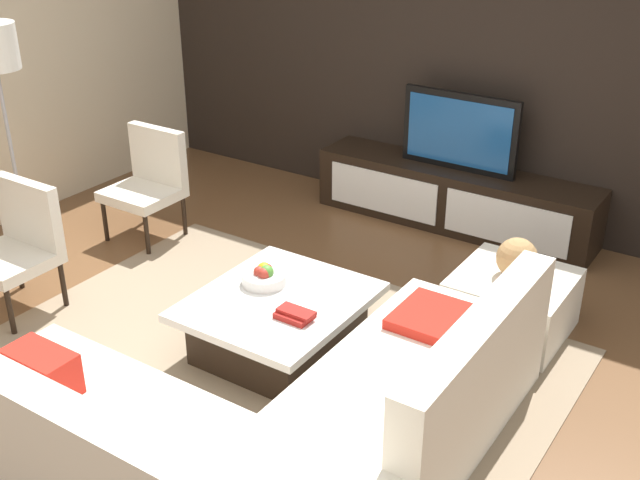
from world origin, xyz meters
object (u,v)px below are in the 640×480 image
object	(u,v)px
television	(460,132)
fruit_bowl	(264,276)
decorative_ball	(517,258)
coffee_table	(279,323)
ottoman	(511,304)
media_console	(454,197)
book_stack	(295,314)
sectional_couch	(267,433)
accent_chair_near	(18,239)
accent_chair_far	(150,177)

from	to	relation	value
television	fruit_bowl	xyz separation A→B (m)	(-0.28, -2.20, -0.38)
fruit_bowl	decorative_ball	size ratio (longest dim) A/B	1.09
coffee_table	ottoman	world-z (taller)	ottoman
media_console	book_stack	distance (m)	2.43
ottoman	decorative_ball	size ratio (longest dim) A/B	2.72
ottoman	fruit_bowl	bearing A→B (deg)	-144.46
sectional_couch	decorative_ball	world-z (taller)	sectional_couch
media_console	accent_chair_near	xyz separation A→B (m)	(-1.87, -2.78, 0.24)
coffee_table	accent_chair_near	size ratio (longest dim) A/B	1.24
accent_chair_far	book_stack	bearing A→B (deg)	-20.15
coffee_table	fruit_bowl	world-z (taller)	fruit_bowl
media_console	accent_chair_far	world-z (taller)	accent_chair_far
media_console	television	bearing A→B (deg)	90.00
accent_chair_far	decorative_ball	size ratio (longest dim) A/B	3.38
accent_chair_near	book_stack	xyz separation A→B (m)	(1.99, 0.35, -0.08)
coffee_table	fruit_bowl	size ratio (longest dim) A/B	3.84
decorative_ball	accent_chair_far	bearing A→B (deg)	-176.10
sectional_couch	accent_chair_near	bearing A→B (deg)	169.41
accent_chair_near	accent_chair_far	xyz separation A→B (m)	(-0.08, 1.29, 0.00)
coffee_table	accent_chair_near	xyz separation A→B (m)	(-1.77, -0.48, 0.29)
accent_chair_far	book_stack	world-z (taller)	accent_chair_far
accent_chair_near	fruit_bowl	bearing A→B (deg)	9.91
coffee_table	ottoman	distance (m)	1.49
fruit_bowl	accent_chair_near	bearing A→B (deg)	-159.91
sectional_couch	accent_chair_far	distance (m)	3.02
television	book_stack	distance (m)	2.46
television	decorative_ball	world-z (taller)	television
media_console	accent_chair_near	world-z (taller)	accent_chair_near
sectional_couch	accent_chair_near	distance (m)	2.43
television	media_console	bearing A→B (deg)	-90.00
book_stack	coffee_table	bearing A→B (deg)	148.88
ottoman	accent_chair_far	world-z (taller)	accent_chair_far
media_console	sectional_couch	world-z (taller)	sectional_couch
accent_chair_near	decorative_ball	xyz separation A→B (m)	(2.87, 1.49, 0.04)
coffee_table	ottoman	size ratio (longest dim) A/B	1.54
media_console	book_stack	xyz separation A→B (m)	(0.11, -2.43, 0.16)
television	ottoman	xyz separation A→B (m)	(1.00, -1.29, -0.61)
sectional_couch	ottoman	size ratio (longest dim) A/B	3.47
media_console	accent_chair_near	distance (m)	3.36
sectional_couch	fruit_bowl	size ratio (longest dim) A/B	8.69
accent_chair_far	accent_chair_near	bearing A→B (deg)	-82.23
television	decorative_ball	xyz separation A→B (m)	(1.00, -1.29, -0.28)
accent_chair_far	book_stack	distance (m)	2.27
television	accent_chair_near	xyz separation A→B (m)	(-1.87, -2.78, -0.32)
accent_chair_near	fruit_bowl	distance (m)	1.70
television	sectional_couch	bearing A→B (deg)	-81.02
fruit_bowl	book_stack	size ratio (longest dim) A/B	1.25
sectional_couch	coffee_table	size ratio (longest dim) A/B	2.26
sectional_couch	television	bearing A→B (deg)	98.98
media_console	fruit_bowl	world-z (taller)	fruit_bowl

